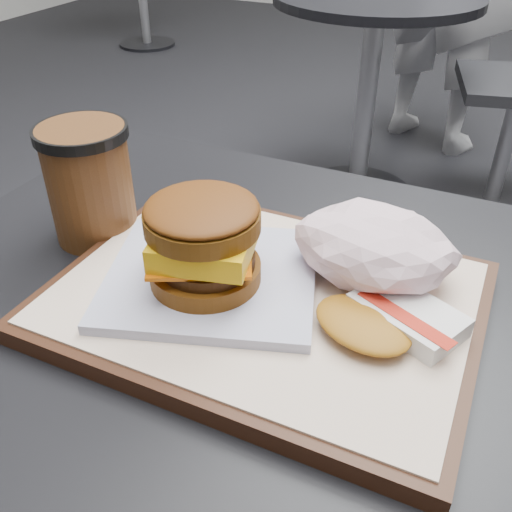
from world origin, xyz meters
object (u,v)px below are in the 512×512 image
object	(u,v)px
hash_brown	(387,319)
crumpled_wrapper	(375,247)
customer_table	(278,440)
breakfast_sandwich	(206,251)
neighbor_table	(371,55)
serving_tray	(264,300)
coffee_cup	(89,180)

from	to	relation	value
hash_brown	crumpled_wrapper	distance (m)	0.08
customer_table	crumpled_wrapper	size ratio (longest dim) A/B	5.47
customer_table	crumpled_wrapper	xyz separation A→B (m)	(0.06, 0.06, 0.24)
customer_table	breakfast_sandwich	world-z (taller)	breakfast_sandwich
customer_table	crumpled_wrapper	world-z (taller)	crumpled_wrapper
customer_table	breakfast_sandwich	distance (m)	0.25
hash_brown	neighbor_table	size ratio (longest dim) A/B	0.18
customer_table	serving_tray	size ratio (longest dim) A/B	2.11
breakfast_sandwich	hash_brown	xyz separation A→B (m)	(0.16, 0.01, -0.03)
serving_tray	breakfast_sandwich	distance (m)	0.07
crumpled_wrapper	coffee_cup	distance (m)	0.30
coffee_cup	neighbor_table	size ratio (longest dim) A/B	0.17
customer_table	serving_tray	distance (m)	0.20
breakfast_sandwich	neighbor_table	bearing A→B (deg)	99.62
serving_tray	coffee_cup	distance (m)	0.23
hash_brown	neighbor_table	bearing A→B (deg)	105.06
breakfast_sandwich	crumpled_wrapper	xyz separation A→B (m)	(0.13, 0.08, -0.01)
serving_tray	neighbor_table	distance (m)	1.70
customer_table	breakfast_sandwich	xyz separation A→B (m)	(-0.07, -0.02, 0.24)
breakfast_sandwich	hash_brown	world-z (taller)	breakfast_sandwich
serving_tray	neighbor_table	size ratio (longest dim) A/B	0.51
hash_brown	coffee_cup	distance (m)	0.34
serving_tray	coffee_cup	bearing A→B (deg)	170.10
customer_table	coffee_cup	distance (m)	0.35
crumpled_wrapper	hash_brown	bearing A→B (deg)	-64.71
hash_brown	coffee_cup	world-z (taller)	coffee_cup
neighbor_table	hash_brown	bearing A→B (deg)	-74.94
crumpled_wrapper	neighbor_table	bearing A→B (deg)	104.60
crumpled_wrapper	neighbor_table	xyz separation A→B (m)	(-0.41, 1.59, -0.27)
serving_tray	crumpled_wrapper	distance (m)	0.11
serving_tray	neighbor_table	xyz separation A→B (m)	(-0.33, 1.65, -0.23)
crumpled_wrapper	neighbor_table	size ratio (longest dim) A/B	0.20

